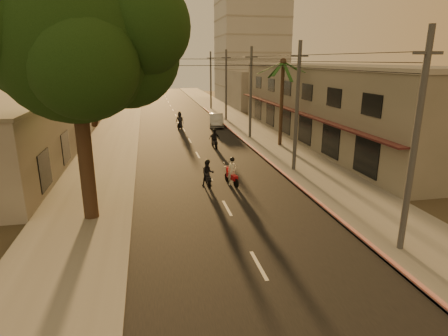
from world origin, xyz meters
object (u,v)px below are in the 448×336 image
Objects in this scene: broadleaf_tree at (83,43)px; scooter_mid_b at (214,139)px; palm_tree at (283,67)px; scooter_mid_a at (208,174)px; scooter_far_a at (180,121)px; scooter_red at (232,173)px; parked_car at (216,120)px.

broadleaf_tree is 18.23m from scooter_mid_b.
broadleaf_tree is 6.59× the size of scooter_mid_b.
scooter_mid_a is (-8.41, -10.01, -6.37)m from palm_tree.
scooter_far_a reaches higher than scooter_mid_b.
broadleaf_tree is 6.47× the size of scooter_red.
scooter_mid_b is at bearing 59.17° from broadleaf_tree.
scooter_mid_b is 10.89m from scooter_far_a.
scooter_mid_a is at bearing 31.82° from broadleaf_tree.
scooter_red is 21.87m from parked_car.
broadleaf_tree reaches higher than scooter_far_a.
parked_car is (4.47, 21.50, -0.02)m from scooter_mid_a.
scooter_far_a is (0.06, 21.02, 0.12)m from scooter_mid_a.
palm_tree reaches higher than scooter_red.
parked_car is at bearing 69.33° from scooter_red.
scooter_red is 21.24m from scooter_far_a.
broadleaf_tree is 11.49m from scooter_red.
broadleaf_tree reaches higher than scooter_mid_a.
palm_tree is 4.39× the size of scooter_red.
scooter_red is 10.55m from scooter_mid_b.
scooter_mid_b is 11.36m from parked_car.
scooter_red is at bearing -7.40° from scooter_mid_a.
scooter_mid_b is 0.92× the size of scooter_far_a.
scooter_mid_b is at bearing -64.15° from scooter_far_a.
broadleaf_tree is 6.84× the size of scooter_mid_a.
scooter_mid_a is 0.37× the size of parked_car.
parked_car is (2.20, 11.15, -0.05)m from scooter_mid_b.
palm_tree reaches higher than scooter_far_a.
scooter_red is at bearing -124.03° from palm_tree.
palm_tree is at bearing -7.43° from scooter_mid_b.
scooter_far_a is at bearing -165.00° from parked_car.
scooter_mid_b is 0.38× the size of parked_car.
broadleaf_tree is 2.53× the size of parked_car.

